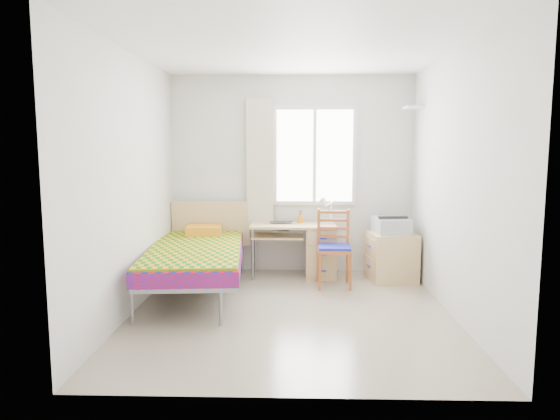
{
  "coord_description": "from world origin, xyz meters",
  "views": [
    {
      "loc": [
        0.02,
        -4.9,
        1.66
      ],
      "look_at": [
        -0.12,
        0.55,
        0.98
      ],
      "focal_mm": 32.0,
      "sensor_mm": 36.0,
      "label": 1
    }
  ],
  "objects_px": {
    "desk": "(315,248)",
    "printer": "(391,225)",
    "cabinet": "(392,257)",
    "chair": "(335,243)",
    "bed": "(197,253)"
  },
  "relations": [
    {
      "from": "bed",
      "to": "chair",
      "type": "distance_m",
      "value": 1.63
    },
    {
      "from": "desk",
      "to": "chair",
      "type": "distance_m",
      "value": 0.48
    },
    {
      "from": "chair",
      "to": "printer",
      "type": "xyz_separation_m",
      "value": [
        0.72,
        0.25,
        0.19
      ]
    },
    {
      "from": "desk",
      "to": "cabinet",
      "type": "distance_m",
      "value": 0.97
    },
    {
      "from": "bed",
      "to": "cabinet",
      "type": "distance_m",
      "value": 2.4
    },
    {
      "from": "bed",
      "to": "desk",
      "type": "distance_m",
      "value": 1.58
    },
    {
      "from": "desk",
      "to": "printer",
      "type": "xyz_separation_m",
      "value": [
        0.94,
        -0.15,
        0.33
      ]
    },
    {
      "from": "cabinet",
      "to": "printer",
      "type": "relative_size",
      "value": 1.22
    },
    {
      "from": "bed",
      "to": "printer",
      "type": "distance_m",
      "value": 2.4
    },
    {
      "from": "bed",
      "to": "cabinet",
      "type": "height_order",
      "value": "bed"
    },
    {
      "from": "bed",
      "to": "desk",
      "type": "relative_size",
      "value": 2.08
    },
    {
      "from": "cabinet",
      "to": "chair",
      "type": "bearing_deg",
      "value": -170.45
    },
    {
      "from": "desk",
      "to": "chair",
      "type": "height_order",
      "value": "chair"
    },
    {
      "from": "bed",
      "to": "desk",
      "type": "height_order",
      "value": "bed"
    },
    {
      "from": "desk",
      "to": "printer",
      "type": "distance_m",
      "value": 1.0
    }
  ]
}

